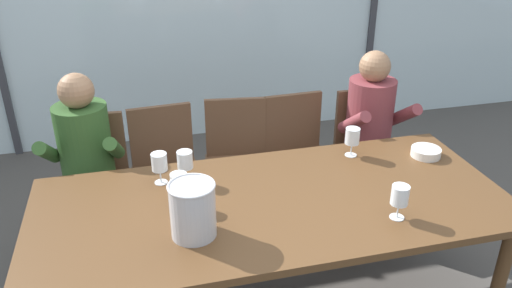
% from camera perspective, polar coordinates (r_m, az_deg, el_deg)
% --- Properties ---
extents(ground, '(14.00, 14.00, 0.00)m').
position_cam_1_polar(ground, '(3.80, -2.42, -8.02)').
color(ground, '#4C4742').
extents(window_glass_panel, '(7.60, 0.03, 2.60)m').
position_cam_1_polar(window_glass_panel, '(4.70, -6.69, 15.82)').
color(window_glass_panel, silver).
rests_on(window_glass_panel, ground).
extents(dining_table, '(2.40, 1.04, 0.75)m').
position_cam_1_polar(dining_table, '(2.61, 1.90, -7.58)').
color(dining_table, brown).
rests_on(dining_table, ground).
extents(chair_near_curtain, '(0.48, 0.48, 0.90)m').
position_cam_1_polar(chair_near_curtain, '(3.43, -17.77, -3.15)').
color(chair_near_curtain, brown).
rests_on(chair_near_curtain, ground).
extents(chair_left_of_center, '(0.47, 0.47, 0.90)m').
position_cam_1_polar(chair_left_of_center, '(3.43, -10.12, -2.17)').
color(chair_left_of_center, brown).
rests_on(chair_left_of_center, ground).
extents(chair_center, '(0.50, 0.50, 0.90)m').
position_cam_1_polar(chair_center, '(3.49, -2.13, -1.20)').
color(chair_center, brown).
rests_on(chair_center, ground).
extents(chair_right_of_center, '(0.46, 0.46, 0.90)m').
position_cam_1_polar(chair_right_of_center, '(3.58, 4.63, -0.52)').
color(chair_right_of_center, brown).
rests_on(chair_right_of_center, ground).
extents(chair_near_window_right, '(0.44, 0.44, 0.90)m').
position_cam_1_polar(chair_near_window_right, '(3.75, 12.36, 0.16)').
color(chair_near_window_right, brown).
rests_on(chair_near_window_right, ground).
extents(person_olive_shirt, '(0.49, 0.63, 1.22)m').
position_cam_1_polar(person_olive_shirt, '(3.23, -18.71, -1.66)').
color(person_olive_shirt, '#2D5123').
rests_on(person_olive_shirt, ground).
extents(person_maroon_top, '(0.48, 0.63, 1.22)m').
position_cam_1_polar(person_maroon_top, '(3.57, 13.18, 1.82)').
color(person_maroon_top, brown).
rests_on(person_maroon_top, ground).
extents(ice_bucket_primary, '(0.21, 0.21, 0.26)m').
position_cam_1_polar(ice_bucket_primary, '(2.28, -7.12, -7.29)').
color(ice_bucket_primary, '#B7B7BC').
rests_on(ice_bucket_primary, dining_table).
extents(tasting_bowl, '(0.17, 0.17, 0.05)m').
position_cam_1_polar(tasting_bowl, '(3.14, 18.54, -0.88)').
color(tasting_bowl, silver).
rests_on(tasting_bowl, dining_table).
extents(wine_glass_by_left_taster, '(0.08, 0.08, 0.17)m').
position_cam_1_polar(wine_glass_by_left_taster, '(3.00, 10.77, 0.74)').
color(wine_glass_by_left_taster, silver).
rests_on(wine_glass_by_left_taster, dining_table).
extents(wine_glass_near_bucket, '(0.08, 0.08, 0.17)m').
position_cam_1_polar(wine_glass_near_bucket, '(2.71, -10.80, -2.14)').
color(wine_glass_near_bucket, silver).
rests_on(wine_glass_near_bucket, dining_table).
extents(wine_glass_center_pour, '(0.08, 0.08, 0.17)m').
position_cam_1_polar(wine_glass_center_pour, '(2.47, 15.86, -5.62)').
color(wine_glass_center_pour, silver).
rests_on(wine_glass_center_pour, dining_table).
extents(wine_glass_by_right_taster, '(0.08, 0.08, 0.17)m').
position_cam_1_polar(wine_glass_by_right_taster, '(2.71, -7.98, -1.92)').
color(wine_glass_by_right_taster, silver).
rests_on(wine_glass_by_right_taster, dining_table).
extents(wine_glass_spare_empty, '(0.08, 0.08, 0.17)m').
position_cam_1_polar(wine_glass_spare_empty, '(2.51, -8.63, -4.47)').
color(wine_glass_spare_empty, silver).
rests_on(wine_glass_spare_empty, dining_table).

